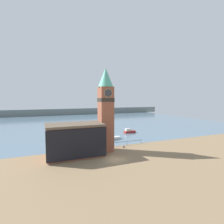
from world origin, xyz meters
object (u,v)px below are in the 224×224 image
(clock_tower, at_px, (106,107))
(mooring_bollard_near, at_px, (124,147))
(pier_building, at_px, (75,140))
(boat_far, at_px, (129,131))
(boat_near, at_px, (111,138))

(clock_tower, relative_size, mooring_bollard_near, 31.05)
(pier_building, distance_m, boat_far, 31.39)
(pier_building, distance_m, boat_near, 18.12)
(boat_near, height_order, boat_far, boat_far)
(clock_tower, distance_m, pier_building, 11.01)
(boat_far, distance_m, mooring_bollard_near, 20.95)
(clock_tower, relative_size, pier_building, 1.62)
(pier_building, xyz_separation_m, boat_far, (24.62, 19.21, -3.20))
(boat_far, xyz_separation_m, mooring_bollard_near, (-11.13, -17.74, -0.27))
(pier_building, bearing_deg, clock_tower, 7.22)
(boat_near, bearing_deg, mooring_bollard_near, -96.63)
(boat_far, bearing_deg, pier_building, -141.93)
(pier_building, height_order, boat_near, pier_building)
(clock_tower, distance_m, mooring_bollard_near, 12.09)
(clock_tower, bearing_deg, pier_building, -172.78)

